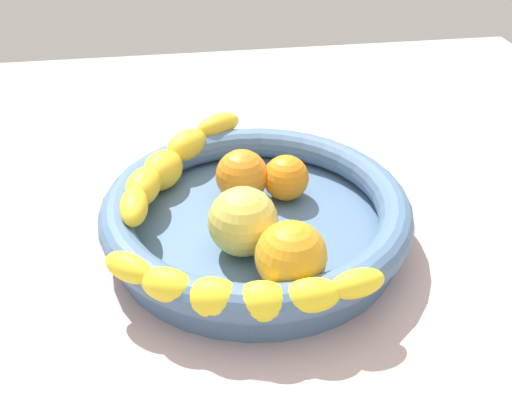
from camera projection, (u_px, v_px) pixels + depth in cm
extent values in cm
cube|color=#BAA09F|center=(256.00, 250.00, 67.79)|extent=(120.00, 120.00, 3.00)
cylinder|color=#4C6D93|center=(256.00, 231.00, 66.30)|extent=(30.68, 30.68, 2.37)
torus|color=#4C6D93|center=(256.00, 208.00, 64.64)|extent=(33.23, 33.23, 3.64)
ellipsoid|color=yellow|center=(218.00, 125.00, 76.29)|extent=(6.78, 5.49, 2.84)
ellipsoid|color=yellow|center=(187.00, 145.00, 73.74)|extent=(6.94, 6.88, 3.60)
ellipsoid|color=yellow|center=(162.00, 170.00, 70.53)|extent=(6.94, 7.54, 4.37)
ellipsoid|color=yellow|center=(143.00, 186.00, 65.91)|extent=(5.21, 6.94, 3.60)
ellipsoid|color=yellow|center=(134.00, 206.00, 61.14)|extent=(3.02, 6.26, 2.84)
ellipsoid|color=yellow|center=(129.00, 268.00, 54.65)|extent=(5.69, 5.42, 2.57)
ellipsoid|color=yellow|center=(168.00, 285.00, 53.27)|extent=(6.15, 5.38, 3.13)
ellipsoid|color=yellow|center=(214.00, 298.00, 52.49)|extent=(6.24, 5.27, 3.68)
ellipsoid|color=yellow|center=(262.00, 302.00, 52.12)|extent=(5.83, 4.50, 3.68)
ellipsoid|color=yellow|center=(311.00, 295.00, 52.17)|extent=(5.35, 3.22, 3.13)
ellipsoid|color=yellow|center=(357.00, 283.00, 52.86)|extent=(5.71, 3.58, 2.57)
sphere|color=orange|center=(286.00, 178.00, 68.30)|extent=(5.22, 5.22, 5.22)
sphere|color=orange|center=(291.00, 256.00, 55.43)|extent=(6.73, 6.73, 6.73)
sphere|color=orange|center=(242.00, 176.00, 67.97)|extent=(5.97, 5.97, 5.97)
sphere|color=#E0CA53|center=(243.00, 221.00, 59.71)|extent=(7.03, 7.03, 7.03)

